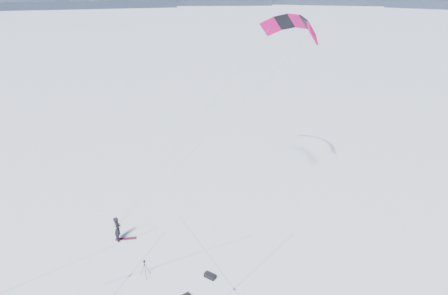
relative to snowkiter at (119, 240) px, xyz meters
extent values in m
plane|color=white|center=(1.28, -4.59, 0.00)|extent=(1800.00, 1800.00, 0.00)
cube|color=#1B2433|center=(161.28, 272.54, 2.62)|extent=(152.40, 113.97, 5.24)
cube|color=#1B2433|center=(56.85, 310.55, 2.62)|extent=(155.54, 70.36, 5.24)
cube|color=#1B2433|center=(-54.29, 310.55, 2.62)|extent=(155.54, 70.36, 5.24)
cube|color=#ABBAD4|center=(-0.32, -3.99, 0.00)|extent=(6.45, 7.79, 0.01)
cube|color=#ABBAD4|center=(1.38, -1.69, 0.00)|extent=(11.66, 3.07, 0.01)
cube|color=#ABBAD4|center=(4.78, -5.09, 0.00)|extent=(6.52, 4.83, 0.01)
imported|color=black|center=(0.00, 0.00, 0.00)|extent=(0.48, 0.70, 1.86)
cube|color=maroon|center=(0.46, 0.02, 0.02)|extent=(1.47, 0.38, 0.04)
cylinder|color=black|center=(1.88, -3.87, 0.50)|extent=(0.31, 0.24, 1.00)
cylinder|color=black|center=(1.59, -3.90, 0.50)|extent=(0.34, 0.17, 1.00)
cylinder|color=black|center=(1.76, -4.14, 0.50)|extent=(0.07, 0.36, 1.00)
cylinder|color=black|center=(1.74, -3.97, 0.84)|extent=(0.03, 0.03, 0.33)
cube|color=black|center=(1.74, -3.97, 1.05)|extent=(0.09, 0.09, 0.05)
cube|color=black|center=(1.74, -3.97, 1.14)|extent=(0.15, 0.14, 0.09)
cylinder|color=black|center=(1.74, -3.89, 1.14)|extent=(0.07, 0.09, 0.07)
cube|color=black|center=(5.55, -4.88, 0.14)|extent=(0.76, 0.77, 0.27)
cylinder|color=black|center=(5.55, -4.88, 0.29)|extent=(0.54, 0.56, 0.08)
cube|color=#CB0558|center=(13.96, 2.04, 13.28)|extent=(1.17, 1.42, 1.56)
cube|color=black|center=(14.08, 3.22, 13.69)|extent=(0.94, 1.51, 1.31)
cube|color=#CB0558|center=(13.84, 4.47, 13.83)|extent=(1.26, 1.50, 1.03)
cube|color=black|center=(13.30, 5.62, 13.69)|extent=(1.53, 1.35, 1.31)
cube|color=#CB0558|center=(12.52, 6.51, 13.28)|extent=(1.73, 1.07, 1.56)
cylinder|color=gray|center=(6.98, 1.02, 7.23)|extent=(13.98, 2.06, 12.11)
cylinder|color=gray|center=(6.26, 3.26, 7.23)|extent=(12.54, 6.53, 12.11)
cylinder|color=black|center=(0.00, 0.00, 1.19)|extent=(0.53, 0.20, 0.03)
camera|label=1|loc=(2.73, -22.23, 16.30)|focal=30.00mm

